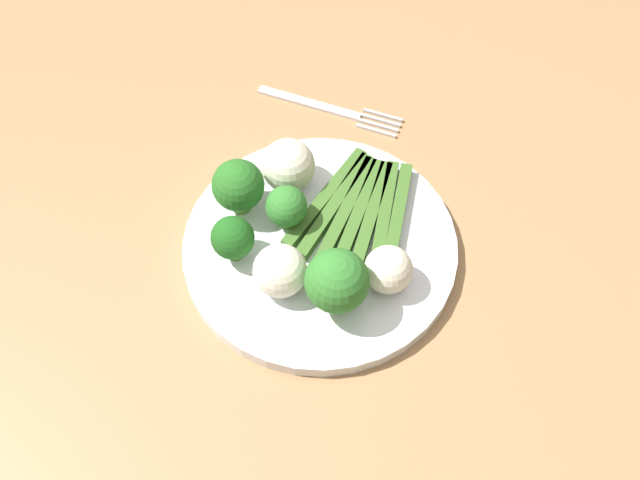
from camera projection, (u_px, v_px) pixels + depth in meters
name	position (u px, v px, depth m)	size (l,w,h in m)	color
dining_table	(297.00, 356.00, 0.79)	(1.32, 1.07, 0.73)	#9E754C
plate	(320.00, 247.00, 0.75)	(0.26, 0.26, 0.01)	white
asparagus_bundle	(359.00, 213.00, 0.76)	(0.15, 0.11, 0.01)	#3D6626
broccoli_front_left	(287.00, 207.00, 0.73)	(0.04, 0.04, 0.05)	#609E3D
broccoli_left	(233.00, 238.00, 0.71)	(0.04, 0.04, 0.05)	#4C7F2B
broccoli_back	(238.00, 186.00, 0.74)	(0.05, 0.05, 0.06)	#568E33
broccoli_back_right	(337.00, 282.00, 0.67)	(0.06, 0.06, 0.07)	#609E3D
cauliflower_near_center	(280.00, 271.00, 0.70)	(0.05, 0.05, 0.05)	white
cauliflower_front	(288.00, 165.00, 0.76)	(0.05, 0.05, 0.05)	silver
cauliflower_outer_edge	(388.00, 270.00, 0.70)	(0.04, 0.04, 0.04)	silver
fork	(331.00, 109.00, 0.86)	(0.05, 0.17, 0.00)	silver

